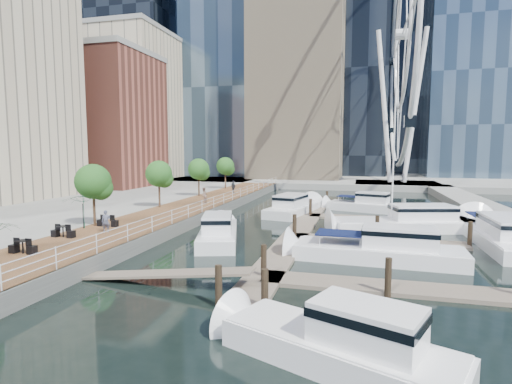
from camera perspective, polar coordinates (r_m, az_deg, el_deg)
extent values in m
plane|color=black|center=(23.63, -4.95, -10.25)|extent=(520.00, 520.00, 0.00)
cube|color=brown|center=(40.45, -9.90, -2.77)|extent=(6.00, 60.00, 1.00)
cube|color=#595954|center=(39.32, -5.91, -2.97)|extent=(0.25, 60.00, 1.00)
cube|color=gray|center=(123.76, 11.02, 3.06)|extent=(200.00, 114.00, 1.00)
cube|color=gray|center=(43.62, 30.91, -2.91)|extent=(4.00, 60.00, 1.00)
cube|color=gray|center=(73.90, 19.45, 0.92)|extent=(14.00, 12.00, 1.00)
cube|color=#6D6051|center=(32.37, 6.08, -5.63)|extent=(2.00, 32.00, 0.20)
cube|color=#6D6051|center=(20.48, 18.09, -12.82)|extent=(12.00, 2.00, 0.20)
cube|color=#6D6051|center=(30.12, 16.94, -6.74)|extent=(12.00, 2.00, 0.20)
cube|color=#6D6051|center=(39.93, 16.36, -3.62)|extent=(12.00, 2.00, 0.20)
cube|color=brown|center=(67.09, -19.88, 9.40)|extent=(12.00, 14.00, 20.00)
cube|color=#BCAD8E|center=(84.07, -17.15, 11.47)|extent=(14.00, 16.00, 28.00)
cylinder|color=white|center=(73.85, 17.85, 11.46)|extent=(0.80, 0.80, 26.00)
cylinder|color=white|center=(74.28, 21.78, 11.29)|extent=(0.80, 0.80, 26.00)
torus|color=white|center=(76.16, 20.17, 20.40)|extent=(0.70, 44.70, 44.70)
cylinder|color=#3F2B1C|center=(32.02, -22.10, -2.35)|extent=(0.20, 0.20, 2.40)
sphere|color=#265B1E|center=(31.79, -22.25, 1.40)|extent=(2.60, 2.60, 2.60)
cylinder|color=#3F2B1C|center=(40.40, -13.63, -0.43)|extent=(0.20, 0.20, 2.40)
sphere|color=#265B1E|center=(40.23, -13.71, 2.54)|extent=(2.60, 2.60, 2.60)
cylinder|color=#3F2B1C|center=(49.40, -8.16, 0.82)|extent=(0.20, 0.20, 2.40)
sphere|color=#265B1E|center=(49.25, -8.20, 3.26)|extent=(2.60, 2.60, 2.60)
cylinder|color=#3F2B1C|center=(58.71, -4.40, 1.68)|extent=(0.20, 0.20, 2.40)
sphere|color=#265B1E|center=(58.59, -4.41, 3.73)|extent=(2.60, 2.60, 2.60)
imported|color=#4D5267|center=(29.25, -20.66, -3.93)|extent=(0.65, 0.56, 1.51)
imported|color=gray|center=(42.73, -7.48, -0.47)|extent=(0.73, 0.88, 1.66)
imported|color=#363B43|center=(51.83, -3.25, 0.72)|extent=(1.03, 0.95, 1.70)
imported|color=#0E3622|center=(31.17, -23.50, -2.56)|extent=(3.53, 3.56, 2.47)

